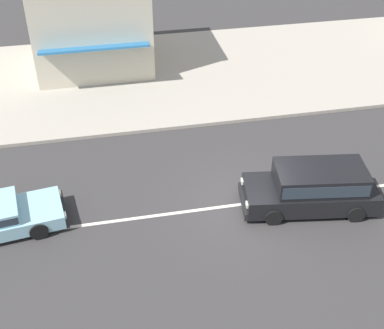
% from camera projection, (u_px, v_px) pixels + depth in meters
% --- Properties ---
extents(ground_plane, '(160.00, 160.00, 0.00)m').
position_uv_depth(ground_plane, '(253.00, 203.00, 18.70)').
color(ground_plane, '#383535').
extents(lane_centre_stripe, '(50.40, 0.14, 0.01)m').
position_uv_depth(lane_centre_stripe, '(253.00, 203.00, 18.70)').
color(lane_centre_stripe, silver).
rests_on(lane_centre_stripe, ground).
extents(kerb_strip, '(68.00, 10.00, 0.15)m').
position_uv_depth(kerb_strip, '(194.00, 72.00, 26.81)').
color(kerb_strip, '#ADA393').
rests_on(kerb_strip, ground).
extents(minivan_black_2, '(4.78, 2.42, 1.56)m').
position_uv_depth(minivan_black_2, '(314.00, 186.00, 18.10)').
color(minivan_black_2, black).
rests_on(minivan_black_2, ground).
extents(shopfront_corner_warung, '(5.61, 5.64, 5.40)m').
position_uv_depth(shopfront_corner_warung, '(90.00, 13.00, 25.81)').
color(shopfront_corner_warung, beige).
rests_on(shopfront_corner_warung, kerb_strip).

